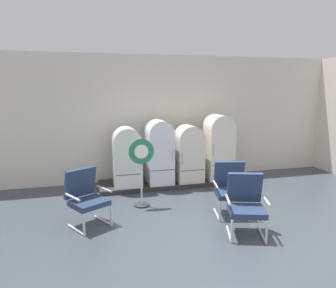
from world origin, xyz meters
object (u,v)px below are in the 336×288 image
armchair_right (230,186)px  sign_stand (141,172)px  armchair_center (246,202)px  refrigerator_3 (219,145)px  refrigerator_2 (189,152)px  refrigerator_1 (159,150)px  refrigerator_0 (127,155)px  armchair_left (86,195)px

armchair_right → sign_stand: 1.77m
armchair_right → armchair_center: (-0.12, -0.81, 0.00)m
armchair_right → sign_stand: size_ratio=0.72×
armchair_center → refrigerator_3: bearing=75.3°
refrigerator_2 → armchair_center: (0.06, -2.74, -0.29)m
refrigerator_3 → armchair_center: refrigerator_3 is taller
refrigerator_3 → armchair_center: (-0.72, -2.74, -0.42)m
refrigerator_2 → refrigerator_1: bearing=177.6°
refrigerator_1 → armchair_right: size_ratio=1.52×
refrigerator_1 → armchair_right: refrigerator_1 is taller
refrigerator_0 → refrigerator_1: refrigerator_1 is taller
refrigerator_3 → armchair_right: (-0.60, -1.93, -0.42)m
refrigerator_1 → refrigerator_3: size_ratio=0.94×
refrigerator_2 → refrigerator_0: bearing=180.0°
armchair_left → armchair_right: (2.66, -0.19, 0.00)m
armchair_center → sign_stand: (-1.44, 1.62, 0.17)m
refrigerator_2 → refrigerator_3: bearing=0.5°
refrigerator_3 → armchair_left: 3.71m
armchair_center → sign_stand: bearing=131.6°
refrigerator_1 → armchair_left: (-1.73, -1.76, -0.37)m
refrigerator_1 → refrigerator_2: bearing=-2.4°
refrigerator_3 → armchair_center: size_ratio=1.61×
refrigerator_1 → armchair_left: 2.50m
refrigerator_0 → armchair_center: 3.18m
refrigerator_1 → armchair_right: (0.92, -1.95, -0.37)m
refrigerator_2 → armchair_right: refrigerator_2 is taller
refrigerator_2 → sign_stand: 1.78m
refrigerator_3 → sign_stand: 2.45m
refrigerator_0 → armchair_left: refrigerator_0 is taller
refrigerator_3 → armchair_right: refrigerator_3 is taller
armchair_center → sign_stand: size_ratio=0.72×
refrigerator_0 → refrigerator_3: size_ratio=0.85×
refrigerator_1 → refrigerator_3: 1.52m
refrigerator_3 → armchair_left: refrigerator_3 is taller
armchair_center → refrigerator_1: bearing=106.1°
refrigerator_0 → armchair_center: size_ratio=1.38×
refrigerator_1 → sign_stand: 1.33m
armchair_right → refrigerator_3: bearing=72.8°
refrigerator_0 → refrigerator_2: size_ratio=1.00×
refrigerator_1 → armchair_right: bearing=-64.7°
refrigerator_2 → refrigerator_3: size_ratio=0.85×
armchair_center → sign_stand: sign_stand is taller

